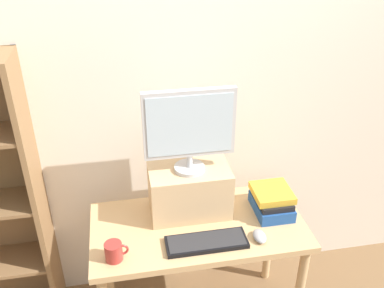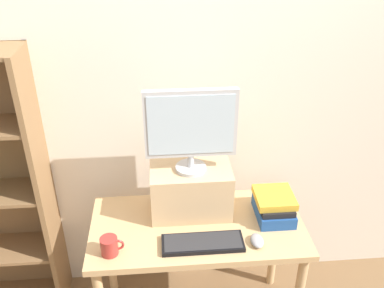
# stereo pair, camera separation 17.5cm
# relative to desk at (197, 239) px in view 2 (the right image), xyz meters

# --- Properties ---
(back_wall) EXTENTS (7.00, 0.08, 2.60)m
(back_wall) POSITION_rel_desk_xyz_m (0.00, 0.42, 0.68)
(back_wall) COLOR beige
(back_wall) RESTS_ON ground_plane
(desk) EXTENTS (1.13, 0.57, 0.73)m
(desk) POSITION_rel_desk_xyz_m (0.00, 0.00, 0.00)
(desk) COLOR tan
(desk) RESTS_ON ground_plane
(riser_box) EXTENTS (0.43, 0.25, 0.27)m
(riser_box) POSITION_rel_desk_xyz_m (-0.03, 0.12, 0.24)
(riser_box) COLOR tan
(riser_box) RESTS_ON desk
(computer_monitor) EXTENTS (0.46, 0.16, 0.45)m
(computer_monitor) POSITION_rel_desk_xyz_m (-0.03, 0.12, 0.62)
(computer_monitor) COLOR #B7B7BA
(computer_monitor) RESTS_ON riser_box
(keyboard) EXTENTS (0.41, 0.14, 0.02)m
(keyboard) POSITION_rel_desk_xyz_m (0.01, -0.15, 0.11)
(keyboard) COLOR black
(keyboard) RESTS_ON desk
(computer_mouse) EXTENTS (0.06, 0.10, 0.04)m
(computer_mouse) POSITION_rel_desk_xyz_m (0.28, -0.17, 0.12)
(computer_mouse) COLOR #99999E
(computer_mouse) RESTS_ON desk
(book_stack) EXTENTS (0.20, 0.25, 0.14)m
(book_stack) POSITION_rel_desk_xyz_m (0.41, 0.04, 0.17)
(book_stack) COLOR navy
(book_stack) RESTS_ON desk
(coffee_mug) EXTENTS (0.11, 0.08, 0.09)m
(coffee_mug) POSITION_rel_desk_xyz_m (-0.44, -0.17, 0.15)
(coffee_mug) COLOR #9E2D28
(coffee_mug) RESTS_ON desk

